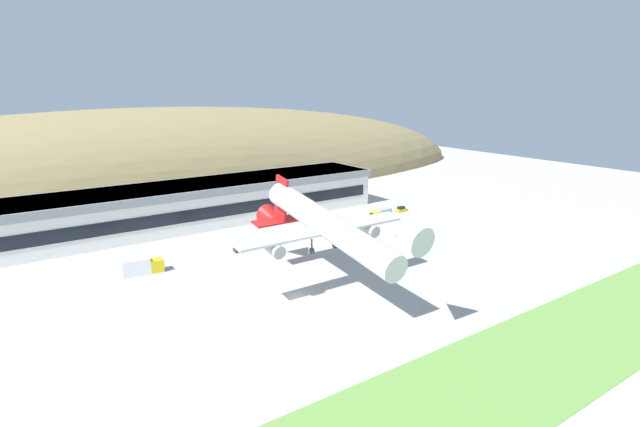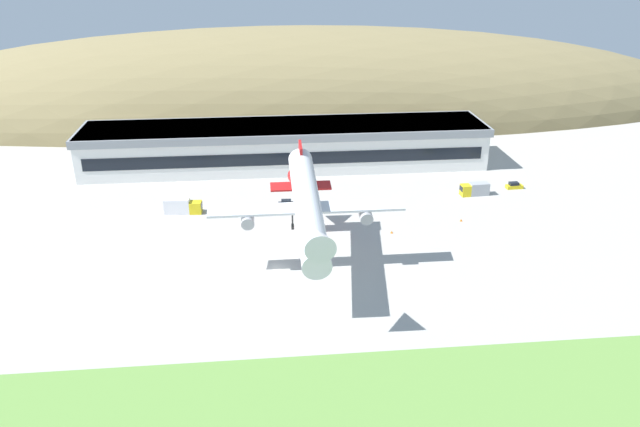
{
  "view_description": "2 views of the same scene",
  "coord_description": "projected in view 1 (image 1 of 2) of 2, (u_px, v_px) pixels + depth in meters",
  "views": [
    {
      "loc": [
        -43.82,
        -69.9,
        37.09
      ],
      "look_at": [
        7.61,
        3.93,
        13.64
      ],
      "focal_mm": 28.0,
      "sensor_mm": 36.0,
      "label": 1
    },
    {
      "loc": [
        -2.12,
        -100.53,
        54.6
      ],
      "look_at": [
        7.9,
        -1.35,
        11.23
      ],
      "focal_mm": 35.0,
      "sensor_mm": 36.0,
      "label": 2
    }
  ],
  "objects": [
    {
      "name": "service_car_0",
      "position": [
        242.0,
        248.0,
        113.97
      ],
      "size": [
        4.1,
        2.06,
        1.54
      ],
      "color": "#333338",
      "rests_on": "ground_plane"
    },
    {
      "name": "ground_plane",
      "position": [
        298.0,
        298.0,
        89.1
      ],
      "size": [
        382.34,
        382.34,
        0.0
      ],
      "primitive_type": "plane",
      "color": "#ADAAA3"
    },
    {
      "name": "grass_strip_foreground",
      "position": [
        458.0,
        400.0,
        60.3
      ],
      "size": [
        344.1,
        19.0,
        0.08
      ],
      "primitive_type": "cube",
      "color": "#669342",
      "rests_on": "ground_plane"
    },
    {
      "name": "fuel_truck",
      "position": [
        141.0,
        267.0,
        99.84
      ],
      "size": [
        8.26,
        2.9,
        3.37
      ],
      "color": "gold",
      "rests_on": "ground_plane"
    },
    {
      "name": "service_car_1",
      "position": [
        401.0,
        209.0,
        149.07
      ],
      "size": [
        4.09,
        1.81,
        1.59
      ],
      "color": "gold",
      "rests_on": "ground_plane"
    },
    {
      "name": "hill_backdrop",
      "position": [
        154.0,
        186.0,
        186.55
      ],
      "size": [
        302.65,
        80.64,
        57.79
      ],
      "primitive_type": "ellipsoid",
      "color": "olive",
      "rests_on": "ground_plane"
    },
    {
      "name": "box_truck",
      "position": [
        381.0,
        215.0,
        140.31
      ],
      "size": [
        6.8,
        2.74,
        2.94
      ],
      "color": "gold",
      "rests_on": "ground_plane"
    },
    {
      "name": "traffic_cone_0",
      "position": [
        357.0,
        252.0,
        112.56
      ],
      "size": [
        0.52,
        0.52,
        0.58
      ],
      "color": "orange",
      "rests_on": "ground_plane"
    },
    {
      "name": "traffic_cone_1",
      "position": [
        396.0,
        235.0,
        124.89
      ],
      "size": [
        0.52,
        0.52,
        0.58
      ],
      "color": "orange",
      "rests_on": "ground_plane"
    },
    {
      "name": "cargo_airplane",
      "position": [
        326.0,
        226.0,
        88.56
      ],
      "size": [
        34.68,
        46.24,
        12.57
      ],
      "color": "silver"
    },
    {
      "name": "terminal_building",
      "position": [
        199.0,
        201.0,
        135.46
      ],
      "size": [
        105.21,
        19.97,
        11.15
      ],
      "color": "white",
      "rests_on": "ground_plane"
    }
  ]
}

